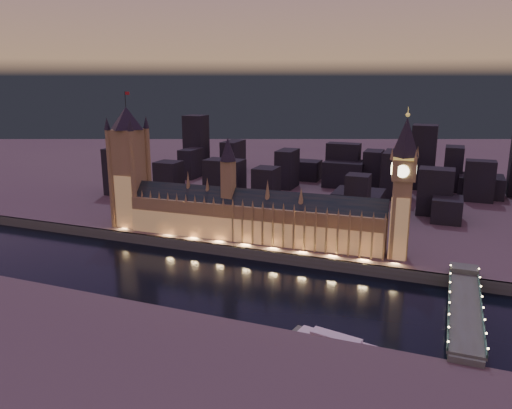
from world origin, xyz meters
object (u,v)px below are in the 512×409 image
(victoria_tower, at_px, (129,161))
(westminster_bridge, at_px, (464,310))
(river_boat, at_px, (336,341))
(palace_of_westminster, at_px, (251,216))
(elizabeth_tower, at_px, (403,177))

(victoria_tower, bearing_deg, westminster_bridge, -14.08)
(westminster_bridge, bearing_deg, river_boat, -139.89)
(victoria_tower, distance_m, river_boat, 239.69)
(westminster_bridge, bearing_deg, palace_of_westminster, 156.80)
(westminster_bridge, bearing_deg, elizabeth_tower, 123.15)
(victoria_tower, bearing_deg, elizabeth_tower, 0.00)
(palace_of_westminster, relative_size, westminster_bridge, 1.79)
(victoria_tower, xyz_separation_m, westminster_bridge, (260.70, -65.37, -56.69))
(palace_of_westminster, relative_size, elizabeth_tower, 1.96)
(palace_of_westminster, xyz_separation_m, elizabeth_tower, (109.40, 0.17, 38.92))
(elizabeth_tower, bearing_deg, river_boat, -98.49)
(palace_of_westminster, xyz_separation_m, victoria_tower, (-108.60, 0.17, 36.31))
(river_boat, bearing_deg, westminster_bridge, 40.11)
(palace_of_westminster, distance_m, river_boat, 149.98)
(palace_of_westminster, bearing_deg, westminster_bridge, -23.20)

